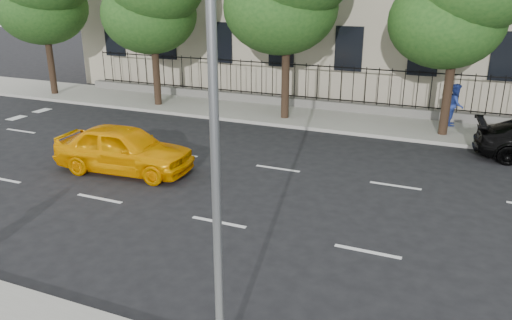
# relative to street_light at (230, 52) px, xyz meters

# --- Properties ---
(ground) EXTENTS (120.00, 120.00, 0.00)m
(ground) POSITION_rel_street_light_xyz_m (-2.50, 1.77, -5.15)
(ground) COLOR black
(ground) RESTS_ON ground
(far_sidewalk) EXTENTS (60.00, 4.00, 0.15)m
(far_sidewalk) POSITION_rel_street_light_xyz_m (-2.50, 15.77, -5.07)
(far_sidewalk) COLOR gray
(far_sidewalk) RESTS_ON ground
(lane_markings) EXTENTS (49.60, 4.62, 0.01)m
(lane_markings) POSITION_rel_street_light_xyz_m (-2.50, 6.52, -5.14)
(lane_markings) COLOR silver
(lane_markings) RESTS_ON ground
(iron_fence) EXTENTS (30.00, 0.50, 2.20)m
(iron_fence) POSITION_rel_street_light_xyz_m (-2.50, 17.47, -4.50)
(iron_fence) COLOR slate
(iron_fence) RESTS_ON far_sidewalk
(street_light) EXTENTS (0.25, 3.32, 8.05)m
(street_light) POSITION_rel_street_light_xyz_m (0.00, 0.00, 0.00)
(street_light) COLOR slate
(street_light) RESTS_ON near_sidewalk
(yellow_taxi) EXTENTS (4.88, 2.28, 1.62)m
(yellow_taxi) POSITION_rel_street_light_xyz_m (-7.21, 6.50, -4.34)
(yellow_taxi) COLOR #FFA600
(yellow_taxi) RESTS_ON ground
(pedestrian_far) EXTENTS (0.71, 0.90, 1.84)m
(pedestrian_far) POSITION_rel_street_light_xyz_m (2.82, 16.63, -4.08)
(pedestrian_far) COLOR navy
(pedestrian_far) RESTS_ON far_sidewalk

